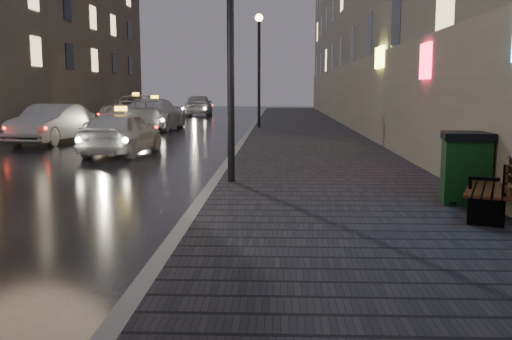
# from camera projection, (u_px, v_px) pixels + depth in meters

# --- Properties ---
(sidewalk) EXTENTS (4.60, 58.00, 0.15)m
(sidewalk) POSITION_uv_depth(u_px,v_px,m) (303.00, 131.00, 26.15)
(sidewalk) COLOR black
(sidewalk) RESTS_ON ground
(curb) EXTENTS (0.20, 58.00, 0.15)m
(curb) POSITION_uv_depth(u_px,v_px,m) (251.00, 130.00, 26.24)
(curb) COLOR slate
(curb) RESTS_ON ground
(sidewalk_far) EXTENTS (2.40, 58.00, 0.15)m
(sidewalk_far) POSITION_uv_depth(u_px,v_px,m) (33.00, 130.00, 26.65)
(sidewalk_far) COLOR black
(sidewalk_far) RESTS_ON ground
(curb_far) EXTENTS (0.20, 58.00, 0.15)m
(curb_far) POSITION_uv_depth(u_px,v_px,m) (60.00, 130.00, 26.59)
(curb_far) COLOR slate
(curb_far) RESTS_ON ground
(building_far_c) EXTENTS (6.00, 22.00, 11.00)m
(building_far_c) POSITION_uv_depth(u_px,v_px,m) (68.00, 43.00, 43.87)
(building_far_c) COLOR #6B6051
(building_far_c) RESTS_ON ground
(lamp_near) EXTENTS (0.36, 0.36, 5.28)m
(lamp_near) POSITION_uv_depth(u_px,v_px,m) (230.00, 9.00, 10.91)
(lamp_near) COLOR black
(lamp_near) RESTS_ON sidewalk
(lamp_far) EXTENTS (0.36, 0.36, 5.28)m
(lamp_far) POSITION_uv_depth(u_px,v_px,m) (259.00, 56.00, 26.74)
(lamp_far) COLOR black
(lamp_far) RESTS_ON sidewalk
(bench) EXTENTS (1.17, 1.80, 0.87)m
(bench) POSITION_uv_depth(u_px,v_px,m) (494.00, 186.00, 8.22)
(bench) COLOR black
(bench) RESTS_ON sidewalk
(trash_bin) EXTENTS (0.87, 0.87, 1.15)m
(trash_bin) POSITION_uv_depth(u_px,v_px,m) (466.00, 167.00, 9.15)
(trash_bin) COLOR black
(trash_bin) RESTS_ON sidewalk
(taxi_near) EXTENTS (1.91, 4.00, 1.32)m
(taxi_near) POSITION_uv_depth(u_px,v_px,m) (122.00, 133.00, 17.18)
(taxi_near) COLOR silver
(taxi_near) RESTS_ON ground
(car_left_mid) EXTENTS (1.90, 4.42, 1.42)m
(car_left_mid) POSITION_uv_depth(u_px,v_px,m) (52.00, 124.00, 20.87)
(car_left_mid) COLOR #A6A5AD
(car_left_mid) RESTS_ON ground
(taxi_mid) EXTENTS (2.41, 5.35, 1.52)m
(taxi_mid) POSITION_uv_depth(u_px,v_px,m) (155.00, 114.00, 27.58)
(taxi_mid) COLOR white
(taxi_mid) RESTS_ON ground
(taxi_far) EXTENTS (3.02, 6.01, 1.63)m
(taxi_far) POSITION_uv_depth(u_px,v_px,m) (136.00, 110.00, 31.66)
(taxi_far) COLOR silver
(taxi_far) RESTS_ON ground
(car_far) EXTENTS (2.17, 4.77, 1.59)m
(car_far) POSITION_uv_depth(u_px,v_px,m) (199.00, 105.00, 41.81)
(car_far) COLOR #A3A4AB
(car_far) RESTS_ON ground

